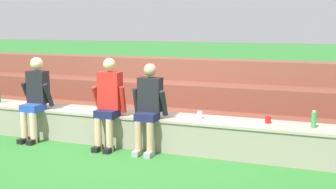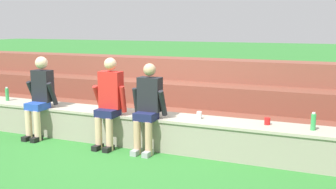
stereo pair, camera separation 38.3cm
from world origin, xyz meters
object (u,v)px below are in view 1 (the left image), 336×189
Objects in this scene: water_bottle_center_gap at (314,120)px; plastic_cup_right_end at (200,115)px; plastic_cup_left_end at (268,120)px; person_far_left at (35,96)px; person_center at (148,106)px; person_left_of_center at (108,101)px.

water_bottle_center_gap is 1.65m from plastic_cup_right_end.
water_bottle_center_gap reaches higher than plastic_cup_left_end.
person_far_left is 3.83m from plastic_cup_left_end.
person_center is 11.79× the size of plastic_cup_right_end.
person_left_of_center reaches higher than water_bottle_center_gap.
person_center is at bearing -168.93° from plastic_cup_left_end.
person_far_left reaches higher than plastic_cup_left_end.
plastic_cup_right_end reaches higher than plastic_cup_left_end.
person_left_of_center is 5.76× the size of water_bottle_center_gap.
person_center reaches higher than plastic_cup_left_end.
person_center is (2.06, 0.01, -0.02)m from person_far_left.
person_far_left reaches higher than water_bottle_center_gap.
plastic_cup_right_end is at bearing 6.28° from person_far_left.
person_center reaches higher than plastic_cup_right_end.
person_left_of_center is at bearing -171.30° from plastic_cup_left_end.
person_center is 1.79m from plastic_cup_left_end.
person_far_left is 2.81m from plastic_cup_right_end.
plastic_cup_left_end is 0.88× the size of plastic_cup_right_end.
water_bottle_center_gap reaches higher than plastic_cup_right_end.
person_far_left is 4.45m from water_bottle_center_gap.
plastic_cup_right_end is at bearing 12.89° from person_left_of_center.
person_far_left is 12.14× the size of plastic_cup_right_end.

